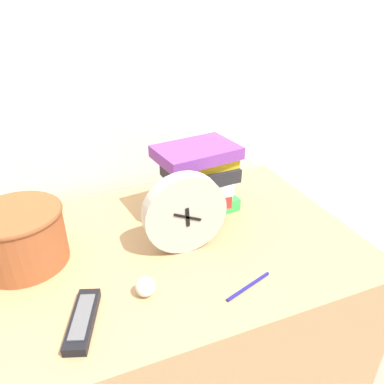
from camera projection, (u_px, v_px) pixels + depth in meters
wall_back at (97, 47)px, 1.12m from camera, size 6.00×0.04×2.40m
desk at (151, 343)px, 1.18m from camera, size 1.17×0.69×0.74m
desk_clock at (185, 214)px, 0.95m from camera, size 0.22×0.04×0.22m
book_stack at (198, 179)px, 1.12m from camera, size 0.26×0.20×0.22m
basket at (20, 236)px, 0.92m from camera, size 0.22×0.22×0.15m
tv_remote at (83, 320)px, 0.77m from camera, size 0.10×0.17×0.02m
crumpled_paper_ball at (145, 287)px, 0.84m from camera, size 0.05×0.05×0.05m
pen at (248, 286)px, 0.87m from camera, size 0.13×0.05×0.01m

